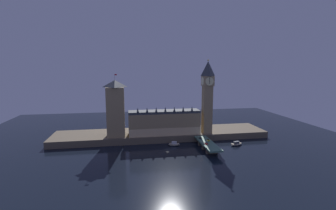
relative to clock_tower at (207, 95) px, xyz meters
name	(u,v)px	position (x,y,z in m)	size (l,w,h in m)	color
ground_plane	(168,149)	(-45.34, -26.01, -46.07)	(400.00, 400.00, 0.00)	black
embankment	(161,134)	(-45.34, 12.99, -42.79)	(220.00, 42.00, 6.58)	brown
parliament_hall	(164,122)	(-43.77, 2.80, -27.49)	(71.31, 17.01, 28.81)	#9E845B
clock_tower	(207,95)	(0.00, 0.00, 0.00)	(11.14, 11.25, 74.61)	#9E845B
victoria_tower	(116,108)	(-91.50, 3.96, -11.97)	(17.27, 17.27, 60.82)	#9E845B
bridge	(207,145)	(-9.45, -31.01, -41.94)	(11.70, 46.00, 5.90)	#4C7560
car_northbound_lead	(201,138)	(-12.02, -18.33, -39.53)	(2.04, 4.15, 1.37)	black
car_northbound_trail	(206,143)	(-12.02, -35.12, -39.49)	(2.10, 4.34, 1.46)	red
car_southbound_trail	(208,140)	(-6.87, -25.51, -39.52)	(1.86, 4.65, 1.39)	yellow
pedestrian_near_rail	(205,145)	(-14.59, -38.87, -39.31)	(0.38, 0.38, 1.64)	black
pedestrian_far_rail	(198,138)	(-14.59, -19.05, -39.30)	(0.38, 0.38, 1.65)	black
street_lamp_near	(207,143)	(-14.99, -45.73, -35.82)	(1.34, 0.60, 6.97)	#2D3333
street_lamp_mid	(213,137)	(-3.90, -31.01, -35.62)	(1.34, 0.60, 7.28)	#2D3333
street_lamp_far	(197,135)	(-14.99, -16.29, -36.35)	(1.34, 0.60, 6.10)	#2D3333
boat_upstream	(174,144)	(-37.30, -16.28, -44.68)	(11.29, 6.51, 3.81)	#B2A893
boat_downstream	(236,144)	(21.10, -25.61, -44.67)	(12.88, 7.57, 3.83)	#B2A893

